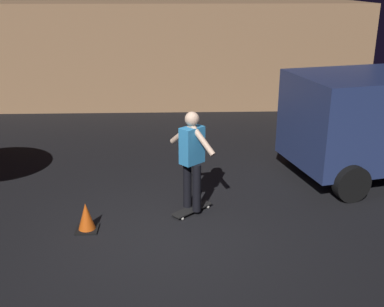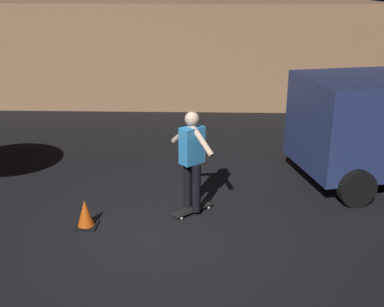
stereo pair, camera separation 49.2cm
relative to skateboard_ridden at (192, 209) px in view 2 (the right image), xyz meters
The scene contains 5 objects.
ground_plane 1.02m from the skateboard_ridden, 116.23° to the right, with size 28.00×28.00×0.00m, color black.
low_building 8.23m from the skateboard_ridden, 98.39° to the left, with size 13.35×3.09×3.07m.
skateboard_ridden is the anchor object (origin of this frame).
skater 0.98m from the skateboard_ridden, 116.57° to the left, with size 0.73×0.79×1.67m.
traffic_cone 1.75m from the skateboard_ridden, 161.78° to the right, with size 0.34×0.34×0.46m.
Camera 2 is at (0.68, -6.22, 3.65)m, focal length 44.40 mm.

